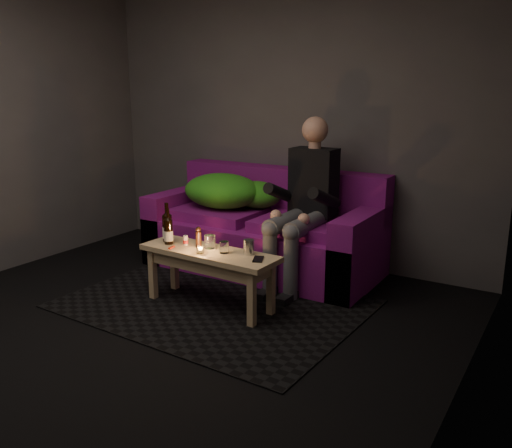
% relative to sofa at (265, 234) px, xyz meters
% --- Properties ---
extents(floor, '(4.50, 4.50, 0.00)m').
position_rel_sofa_xyz_m(floor, '(-0.01, -1.82, -0.33)').
color(floor, black).
rests_on(floor, ground).
extents(room, '(4.50, 4.50, 4.50)m').
position_rel_sofa_xyz_m(room, '(-0.01, -1.35, 1.32)').
color(room, silver).
rests_on(room, ground).
extents(rug, '(2.26, 1.69, 0.01)m').
position_rel_sofa_xyz_m(rug, '(0.11, -0.97, -0.32)').
color(rug, black).
rests_on(rug, floor).
extents(sofa, '(2.10, 0.94, 0.90)m').
position_rel_sofa_xyz_m(sofa, '(0.00, 0.00, 0.00)').
color(sofa, '#7E1074').
rests_on(sofa, floor).
extents(green_blanket, '(0.92, 0.63, 0.31)m').
position_rel_sofa_xyz_m(green_blanket, '(-0.39, -0.01, 0.35)').
color(green_blanket, green).
rests_on(green_blanket, sofa).
extents(person, '(0.38, 0.87, 1.40)m').
position_rel_sofa_xyz_m(person, '(0.48, -0.17, 0.40)').
color(person, black).
rests_on(person, sofa).
extents(coffee_table, '(1.11, 0.39, 0.45)m').
position_rel_sofa_xyz_m(coffee_table, '(0.11, -1.02, 0.04)').
color(coffee_table, '#DFC183').
rests_on(coffee_table, rug).
extents(beer_bottle_a, '(0.08, 0.08, 0.31)m').
position_rel_sofa_xyz_m(beer_bottle_a, '(-0.31, -1.00, 0.24)').
color(beer_bottle_a, black).
rests_on(beer_bottle_a, coffee_table).
extents(beer_bottle_b, '(0.07, 0.07, 0.28)m').
position_rel_sofa_xyz_m(beer_bottle_b, '(-0.26, -1.04, 0.23)').
color(beer_bottle_b, black).
rests_on(beer_bottle_b, coffee_table).
extents(salt_shaker, '(0.04, 0.04, 0.08)m').
position_rel_sofa_xyz_m(salt_shaker, '(-0.12, -1.00, 0.16)').
color(salt_shaker, silver).
rests_on(salt_shaker, coffee_table).
extents(pepper_mill, '(0.05, 0.05, 0.12)m').
position_rel_sofa_xyz_m(pepper_mill, '(-0.00, -1.00, 0.18)').
color(pepper_mill, black).
rests_on(pepper_mill, coffee_table).
extents(tumbler_back, '(0.10, 0.10, 0.10)m').
position_rel_sofa_xyz_m(tumbler_back, '(0.08, -0.97, 0.17)').
color(tumbler_back, white).
rests_on(tumbler_back, coffee_table).
extents(tealight, '(0.06, 0.06, 0.04)m').
position_rel_sofa_xyz_m(tealight, '(0.10, -1.11, 0.15)').
color(tealight, white).
rests_on(tealight, coffee_table).
extents(tumbler_front, '(0.09, 0.09, 0.09)m').
position_rel_sofa_xyz_m(tumbler_front, '(0.25, -1.01, 0.17)').
color(tumbler_front, white).
rests_on(tumbler_front, coffee_table).
extents(steel_cup, '(0.08, 0.08, 0.11)m').
position_rel_sofa_xyz_m(steel_cup, '(0.42, -0.95, 0.18)').
color(steel_cup, '#AEB1B5').
rests_on(steel_cup, coffee_table).
extents(smartphone, '(0.12, 0.16, 0.01)m').
position_rel_sofa_xyz_m(smartphone, '(0.54, -1.02, 0.13)').
color(smartphone, black).
rests_on(smartphone, coffee_table).
extents(red_lighter, '(0.03, 0.07, 0.01)m').
position_rel_sofa_xyz_m(red_lighter, '(-0.16, -1.13, 0.13)').
color(red_lighter, red).
rests_on(red_lighter, coffee_table).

